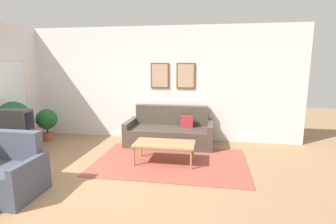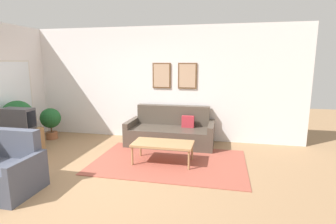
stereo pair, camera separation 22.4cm
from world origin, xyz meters
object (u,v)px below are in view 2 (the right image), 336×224
Objects in this scene: couch at (171,132)px; tv at (18,119)px; armchair at (5,173)px; potted_plant_tall at (18,118)px; coffee_table at (163,144)px.

tv is (-2.80, -1.40, 0.48)m from couch.
potted_plant_tall is at bearing 127.54° from armchair.
tv reaches higher than couch.
couch is at bearing 56.45° from armchair.
tv reaches higher than armchair.
armchair reaches higher than couch.
tv is (-2.89, -0.22, 0.41)m from coffee_table.
potted_plant_tall is at bearing 132.64° from tv.
coffee_table is 1.22× the size of armchair.
couch is at bearing 94.23° from coffee_table.
coffee_table is at bearing -85.77° from couch.
potted_plant_tall reaches higher than coffee_table.
tv is 0.64m from potted_plant_tall.
couch is 1.87× the size of potted_plant_tall.
potted_plant_tall is at bearing -163.83° from couch.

